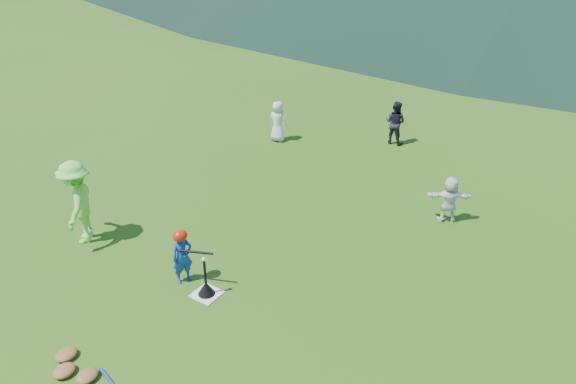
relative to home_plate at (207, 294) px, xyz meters
The scene contains 12 objects.
ground 0.01m from the home_plate, ahead, with size 120.00×120.00×0.00m, color #285212.
home_plate is the anchor object (origin of this frame).
baseball 0.73m from the home_plate, ahead, with size 0.08×0.08×0.08m, color white.
batter_child 0.78m from the home_plate, behind, with size 0.37×0.25×1.02m, color navy.
adult_coach 3.28m from the home_plate, behind, with size 1.10×0.63×1.70m, color #76F147.
fielder_a 6.94m from the home_plate, 114.73° to the left, with size 0.55×0.36×1.13m, color silver.
fielder_b 7.96m from the home_plate, 91.08° to the left, with size 0.58×0.46×1.20m, color black.
fielder_d 5.38m from the home_plate, 61.65° to the left, with size 0.94×0.30×1.02m, color white.
batting_tee 0.12m from the home_plate, ahead, with size 0.30×0.30×0.68m.
batter_gear 1.08m from the home_plate, behind, with size 0.72×0.30×0.38m.
equipment_pile 2.41m from the home_plate, 93.22° to the right, with size 1.80×0.73×0.19m.
outfield_fence 28.01m from the home_plate, 90.00° to the left, with size 70.07×0.08×1.33m.
Camera 1 is at (5.47, -5.59, 6.10)m, focal length 35.00 mm.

